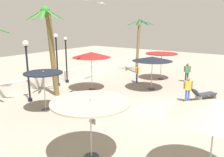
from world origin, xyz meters
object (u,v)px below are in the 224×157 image
object	(u,v)px
palm_tree_0	(139,39)
lamp_post_1	(57,57)
patio_umbrella_1	(152,59)
seagull_1	(101,3)
patio_umbrella_2	(43,75)
palm_tree_2	(50,43)
patio_umbrella_0	(162,55)
guest_2	(137,72)
lounge_chair_0	(203,94)
guest_0	(96,106)
patio_umbrella_3	(90,105)
lamp_post_3	(66,59)
lamp_post_2	(27,64)
guest_1	(188,87)
patio_umbrella_4	(216,107)
guest_3	(187,71)
patio_umbrella_5	(91,55)

from	to	relation	value
palm_tree_0	lamp_post_1	bearing A→B (deg)	162.83
patio_umbrella_1	seagull_1	bearing A→B (deg)	102.87
patio_umbrella_2	palm_tree_2	world-z (taller)	palm_tree_2
patio_umbrella_0	palm_tree_0	distance (m)	3.71
guest_2	patio_umbrella_0	bearing A→B (deg)	-25.49
patio_umbrella_0	lounge_chair_0	xyz separation A→B (m)	(-3.75, -4.69, -1.83)
guest_2	guest_0	bearing A→B (deg)	-163.19
patio_umbrella_3	lamp_post_3	world-z (taller)	lamp_post_3
patio_umbrella_3	lamp_post_2	size ratio (longest dim) A/B	0.73
patio_umbrella_0	lamp_post_3	xyz separation A→B (m)	(-5.66, 5.95, -0.19)
guest_0	palm_tree_2	bearing A→B (deg)	70.30
patio_umbrella_0	patio_umbrella_1	distance (m)	3.60
guest_1	guest_2	size ratio (longest dim) A/B	1.01
lamp_post_3	seagull_1	distance (m)	5.31
patio_umbrella_3	seagull_1	bearing A→B (deg)	35.69
patio_umbrella_4	guest_1	size ratio (longest dim) A/B	1.81
lamp_post_3	guest_0	xyz separation A→B (m)	(-5.22, -7.42, -1.07)
patio_umbrella_4	guest_3	world-z (taller)	patio_umbrella_4
patio_umbrella_1	seagull_1	world-z (taller)	seagull_1
patio_umbrella_3	patio_umbrella_5	xyz separation A→B (m)	(7.11, 5.94, 0.56)
patio_umbrella_3	guest_3	bearing A→B (deg)	4.01
patio_umbrella_2	guest_2	bearing A→B (deg)	-6.83
palm_tree_2	guest_3	bearing A→B (deg)	-33.46
patio_umbrella_4	lounge_chair_0	distance (m)	8.93
palm_tree_2	guest_2	size ratio (longest dim) A/B	3.78
patio_umbrella_2	guest_2	size ratio (longest dim) A/B	1.47
patio_umbrella_4	patio_umbrella_5	world-z (taller)	patio_umbrella_5
seagull_1	palm_tree_2	bearing A→B (deg)	171.03
guest_1	seagull_1	world-z (taller)	seagull_1
guest_2	patio_umbrella_3	bearing A→B (deg)	-158.62
patio_umbrella_3	seagull_1	distance (m)	11.77
lamp_post_1	lamp_post_2	distance (m)	3.99
lamp_post_3	guest_1	xyz separation A→B (m)	(0.83, -9.94, -1.06)
patio_umbrella_2	guest_3	xyz separation A→B (m)	(11.42, -4.39, -1.12)
lamp_post_1	lamp_post_3	size ratio (longest dim) A/B	1.08
patio_umbrella_1	palm_tree_2	size ratio (longest dim) A/B	0.50
patio_umbrella_3	guest_2	distance (m)	11.86
guest_1	palm_tree_0	bearing A→B (deg)	48.27
lounge_chair_0	guest_2	distance (m)	6.00
patio_umbrella_5	seagull_1	xyz separation A→B (m)	(1.79, 0.45, 3.74)
patio_umbrella_0	guest_0	size ratio (longest dim) A/B	1.75
patio_umbrella_3	palm_tree_0	xyz separation A→B (m)	(14.86, 6.35, 1.31)
lamp_post_2	guest_3	bearing A→B (deg)	-30.91
patio_umbrella_2	guest_2	xyz separation A→B (m)	(8.74, -1.05, -1.13)
lamp_post_1	guest_2	world-z (taller)	lamp_post_1
palm_tree_0	lamp_post_3	xyz separation A→B (m)	(-7.21, 2.79, -1.38)
lamp_post_2	patio_umbrella_5	bearing A→B (deg)	-19.64
patio_umbrella_3	palm_tree_2	world-z (taller)	palm_tree_2
patio_umbrella_0	lamp_post_1	distance (m)	8.94
guest_0	seagull_1	world-z (taller)	seagull_1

